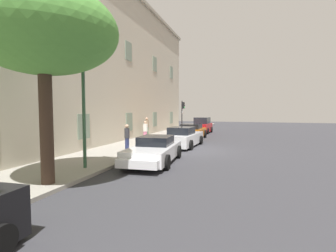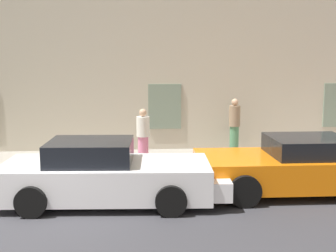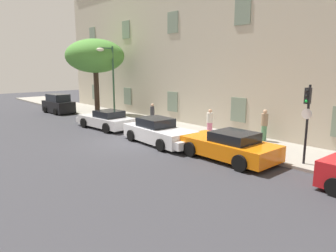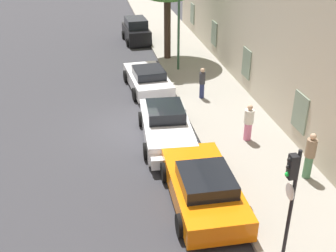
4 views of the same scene
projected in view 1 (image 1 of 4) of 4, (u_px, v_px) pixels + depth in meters
ground_plane at (196, 150)px, 15.92m from camera, size 80.00×80.00×0.00m
sidewalk at (134, 146)px, 17.26m from camera, size 60.00×3.76×0.14m
building_facade at (80, 59)px, 18.16m from camera, size 37.74×5.32×12.71m
sportscar_red_lead at (153, 151)px, 11.99m from camera, size 4.89×2.40×1.27m
sportscar_yellow_flank at (184, 138)px, 17.71m from camera, size 5.05×2.32×1.39m
sportscar_white_middle at (190, 132)px, 21.73m from camera, size 5.04×2.31×1.34m
hatchback_parked at (202, 126)px, 27.69m from camera, size 3.75×1.98×1.76m
tree_near_kerb at (43, 33)px, 7.91m from camera, size 4.78×4.78×6.34m
traffic_light at (183, 111)px, 24.94m from camera, size 0.44×0.36×3.36m
street_lamp at (92, 75)px, 10.11m from camera, size 0.44×1.42×5.63m
pedestrian_admiring at (127, 137)px, 14.77m from camera, size 0.35×0.35×1.59m
pedestrian_strolling at (147, 127)px, 22.55m from camera, size 0.51×0.51×1.76m
pedestrian_bystander at (145, 131)px, 19.37m from camera, size 0.40×0.40×1.59m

